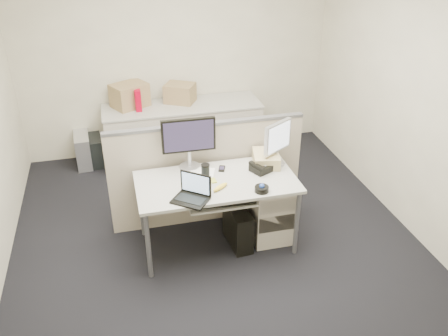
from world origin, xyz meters
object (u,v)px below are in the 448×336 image
object	(u,v)px
monitor_main	(189,143)
desk_phone	(262,168)
desk	(217,187)
laptop	(190,190)

from	to	relation	value
monitor_main	desk_phone	bearing A→B (deg)	-18.46
monitor_main	desk_phone	size ratio (longest dim) A/B	2.51
desk	monitor_main	xyz separation A→B (m)	(-0.20, 0.32, 0.32)
desk	desk_phone	world-z (taller)	desk_phone
laptop	desk	bearing A→B (deg)	81.02
monitor_main	desk_phone	xyz separation A→B (m)	(0.67, -0.24, -0.23)
laptop	desk_phone	size ratio (longest dim) A/B	1.44
desk_phone	monitor_main	bearing A→B (deg)	134.73
monitor_main	laptop	bearing A→B (deg)	-98.57
monitor_main	laptop	size ratio (longest dim) A/B	1.74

